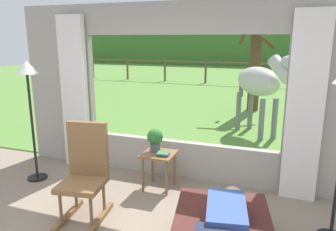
# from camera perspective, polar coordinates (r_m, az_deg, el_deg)

# --- Properties ---
(back_wall_with_window) EXTENTS (5.20, 0.12, 2.55)m
(back_wall_with_window) POSITION_cam_1_polar(r_m,az_deg,el_deg) (4.68, 1.91, 3.62)
(back_wall_with_window) COLOR #9E998E
(back_wall_with_window) RESTS_ON ground_plane
(curtain_panel_left) EXTENTS (0.44, 0.10, 2.40)m
(curtain_panel_left) POSITION_cam_1_polar(r_m,az_deg,el_deg) (5.33, -16.17, 3.77)
(curtain_panel_left) COLOR silver
(curtain_panel_left) RESTS_ON ground_plane
(curtain_panel_right) EXTENTS (0.44, 0.10, 2.40)m
(curtain_panel_right) POSITION_cam_1_polar(r_m,az_deg,el_deg) (4.34, 23.03, 1.08)
(curtain_panel_right) COLOR silver
(curtain_panel_right) RESTS_ON ground_plane
(outdoor_pasture_lawn) EXTENTS (36.00, 21.68, 0.02)m
(outdoor_pasture_lawn) POSITION_cam_1_polar(r_m,az_deg,el_deg) (15.49, 14.46, 5.53)
(outdoor_pasture_lawn) COLOR #568438
(outdoor_pasture_lawn) RESTS_ON ground_plane
(distant_hill_ridge) EXTENTS (36.00, 2.00, 2.40)m
(distant_hill_ridge) POSITION_cam_1_polar(r_m,az_deg,el_deg) (25.18, 16.90, 11.03)
(distant_hill_ridge) COLOR #3F6E2D
(distant_hill_ridge) RESTS_ON ground_plane
(reclining_person) EXTENTS (0.45, 1.43, 0.22)m
(reclining_person) POSITION_cam_1_polar(r_m,az_deg,el_deg) (2.86, 9.51, -19.13)
(reclining_person) COLOR #334C8C
(reclining_person) RESTS_ON recliner_sofa
(rocking_chair) EXTENTS (0.56, 0.74, 1.12)m
(rocking_chair) POSITION_cam_1_polar(r_m,az_deg,el_deg) (3.90, -14.42, -9.69)
(rocking_chair) COLOR brown
(rocking_chair) RESTS_ON ground_plane
(side_table) EXTENTS (0.44, 0.44, 0.52)m
(side_table) POSITION_cam_1_polar(r_m,az_deg,el_deg) (4.48, -1.61, -7.79)
(side_table) COLOR brown
(side_table) RESTS_ON ground_plane
(potted_plant) EXTENTS (0.22, 0.22, 0.32)m
(potted_plant) POSITION_cam_1_polar(r_m,az_deg,el_deg) (4.47, -2.31, -4.08)
(potted_plant) COLOR #4C5156
(potted_plant) RESTS_ON side_table
(book_stack) EXTENTS (0.18, 0.16, 0.04)m
(book_stack) POSITION_cam_1_polar(r_m,az_deg,el_deg) (4.36, -0.84, -6.79)
(book_stack) COLOR #59336B
(book_stack) RESTS_ON side_table
(floor_lamp_left) EXTENTS (0.32, 0.32, 1.75)m
(floor_lamp_left) POSITION_cam_1_polar(r_m,az_deg,el_deg) (4.95, -23.47, 4.97)
(floor_lamp_left) COLOR black
(floor_lamp_left) RESTS_ON ground_plane
(horse) EXTENTS (1.45, 1.60, 1.73)m
(horse) POSITION_cam_1_polar(r_m,az_deg,el_deg) (7.01, 15.98, 5.64)
(horse) COLOR #B2B2AD
(horse) RESTS_ON outdoor_pasture_lawn
(pasture_tree) EXTENTS (1.13, 1.04, 2.95)m
(pasture_tree) POSITION_cam_1_polar(r_m,az_deg,el_deg) (9.45, 15.12, 10.07)
(pasture_tree) COLOR #4C3823
(pasture_tree) RESTS_ON outdoor_pasture_lawn
(pasture_fence_line) EXTENTS (16.10, 0.10, 1.10)m
(pasture_fence_line) POSITION_cam_1_polar(r_m,az_deg,el_deg) (14.72, 14.36, 8.02)
(pasture_fence_line) COLOR brown
(pasture_fence_line) RESTS_ON outdoor_pasture_lawn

